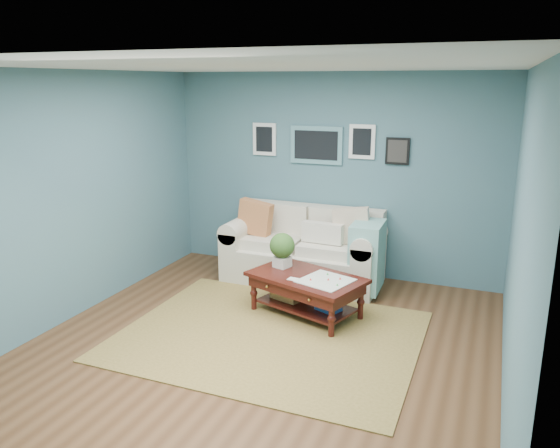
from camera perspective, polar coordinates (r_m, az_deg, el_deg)
The scene contains 4 objects.
room_shell at distance 5.11m, azimuth -2.30°, elevation 0.93°, with size 5.00×5.02×2.70m.
area_rug at distance 5.81m, azimuth -1.10°, elevation -11.54°, with size 3.02×2.41×0.01m, color brown.
loveseat at distance 7.18m, azimuth 3.20°, elevation -2.67°, with size 2.08×0.94×1.07m.
coffee_table at distance 6.20m, azimuth 2.32°, elevation -5.95°, with size 1.42×1.09×0.88m.
Camera 1 is at (2.04, -4.46, 2.58)m, focal length 35.00 mm.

